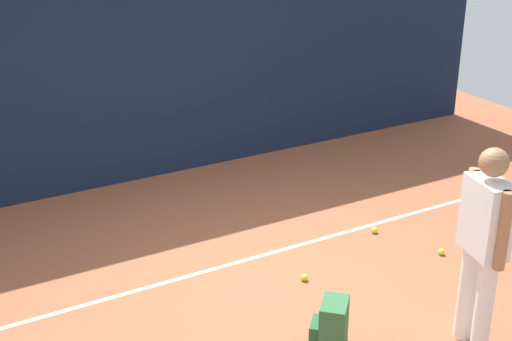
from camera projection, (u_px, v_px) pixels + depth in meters
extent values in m
plane|color=#9E5638|center=(277.00, 285.00, 6.70)|extent=(12.00, 12.00, 0.00)
cube|color=#141E38|center=(148.00, 63.00, 8.56)|extent=(10.00, 0.10, 2.87)
cube|color=white|center=(249.00, 259.00, 7.14)|extent=(9.00, 0.05, 0.00)
cylinder|color=white|center=(467.00, 292.00, 5.80)|extent=(0.14, 0.14, 0.85)
cylinder|color=white|center=(484.00, 308.00, 5.59)|extent=(0.14, 0.14, 0.85)
cube|color=white|center=(487.00, 217.00, 5.42)|extent=(0.30, 0.44, 0.60)
sphere|color=#9E704C|center=(494.00, 162.00, 5.25)|extent=(0.22, 0.22, 0.22)
cylinder|color=#9E704C|center=(470.00, 206.00, 5.62)|extent=(0.09, 0.09, 0.62)
cylinder|color=#9E704C|center=(504.00, 231.00, 5.23)|extent=(0.09, 0.09, 0.62)
cube|color=#2D6038|center=(334.00, 326.00, 5.72)|extent=(0.35, 0.36, 0.44)
cube|color=#23562D|center=(316.00, 332.00, 5.78)|extent=(0.21, 0.21, 0.20)
sphere|color=#CCE033|center=(304.00, 277.00, 6.76)|extent=(0.07, 0.07, 0.07)
sphere|color=#CCE033|center=(375.00, 230.00, 7.64)|extent=(0.07, 0.07, 0.07)
sphere|color=#CCE033|center=(441.00, 252.00, 7.21)|extent=(0.07, 0.07, 0.07)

